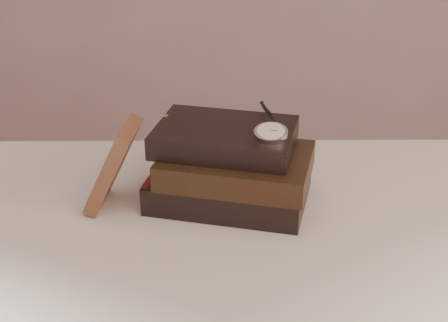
{
  "coord_description": "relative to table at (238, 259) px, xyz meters",
  "views": [
    {
      "loc": [
        -0.03,
        -0.61,
        1.33
      ],
      "look_at": [
        -0.02,
        0.4,
        0.82
      ],
      "focal_mm": 52.55,
      "sensor_mm": 36.0,
      "label": 1
    }
  ],
  "objects": [
    {
      "name": "eyeglasses",
      "position": [
        -0.09,
        0.16,
        0.17
      ],
      "size": [
        0.14,
        0.15,
        0.05
      ],
      "color": "silver",
      "rests_on": "book_stack"
    },
    {
      "name": "pocket_watch",
      "position": [
        0.05,
        0.02,
        0.23
      ],
      "size": [
        0.07,
        0.16,
        0.02
      ],
      "color": "silver",
      "rests_on": "book_stack"
    },
    {
      "name": "journal",
      "position": [
        -0.21,
        0.03,
        0.17
      ],
      "size": [
        0.1,
        0.11,
        0.15
      ],
      "primitive_type": "cube",
      "rotation": [
        0.0,
        0.45,
        -0.12
      ],
      "color": "#45281A",
      "rests_on": "table"
    },
    {
      "name": "table",
      "position": [
        0.0,
        0.0,
        0.0
      ],
      "size": [
        1.0,
        0.6,
        0.75
      ],
      "color": "silver",
      "rests_on": "ground"
    },
    {
      "name": "book_stack",
      "position": [
        -0.01,
        0.05,
        0.15
      ],
      "size": [
        0.3,
        0.25,
        0.13
      ],
      "color": "black",
      "rests_on": "table"
    }
  ]
}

